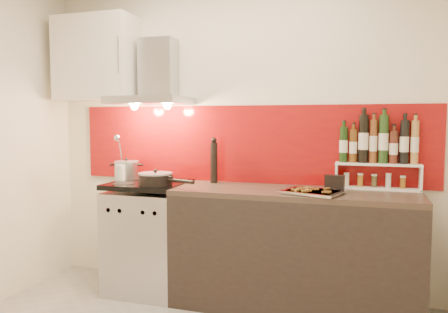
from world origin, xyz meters
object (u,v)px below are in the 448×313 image
(range_stove, at_px, (149,238))
(baking_tray, at_px, (312,192))
(stock_pot, at_px, (127,170))
(counter, at_px, (293,249))
(pepper_mill, at_px, (214,161))
(saute_pan, at_px, (156,179))

(range_stove, bearing_deg, baking_tray, -5.06)
(stock_pot, bearing_deg, counter, -4.91)
(range_stove, distance_m, counter, 1.20)
(stock_pot, distance_m, pepper_mill, 0.80)
(counter, height_order, pepper_mill, pepper_mill)
(counter, distance_m, saute_pan, 1.19)
(range_stove, xyz_separation_m, counter, (1.20, 0.00, 0.01))
(range_stove, bearing_deg, saute_pan, -43.25)
(range_stove, bearing_deg, pepper_mill, 19.60)
(range_stove, xyz_separation_m, pepper_mill, (0.51, 0.18, 0.64))
(stock_pot, height_order, pepper_mill, pepper_mill)
(saute_pan, bearing_deg, range_stove, 136.75)
(counter, bearing_deg, stock_pot, 175.09)
(saute_pan, bearing_deg, baking_tray, 0.29)
(pepper_mill, bearing_deg, stock_pot, -176.44)
(pepper_mill, height_order, baking_tray, pepper_mill)
(stock_pot, height_order, baking_tray, stock_pot)
(saute_pan, distance_m, pepper_mill, 0.50)
(counter, xyz_separation_m, baking_tray, (0.15, -0.12, 0.47))
(stock_pot, bearing_deg, saute_pan, -31.90)
(counter, xyz_separation_m, pepper_mill, (-0.69, 0.18, 0.63))
(stock_pot, distance_m, saute_pan, 0.49)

